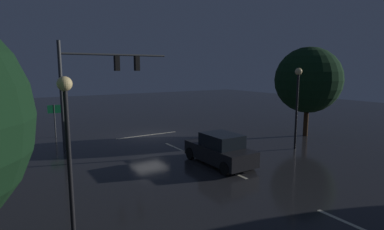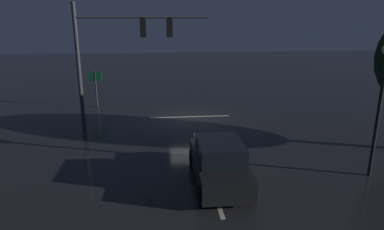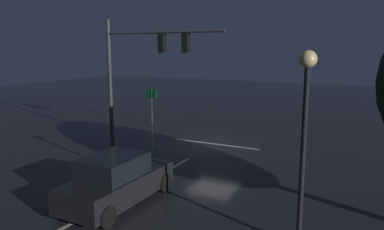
{
  "view_description": "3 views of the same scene",
  "coord_description": "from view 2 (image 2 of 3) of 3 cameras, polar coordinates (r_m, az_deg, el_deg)",
  "views": [
    {
      "loc": [
        9.53,
        21.35,
        5.09
      ],
      "look_at": [
        -0.59,
        5.32,
        2.25
      ],
      "focal_mm": 28.7,
      "sensor_mm": 36.0,
      "label": 1
    },
    {
      "loc": [
        1.9,
        20.29,
        6.1
      ],
      "look_at": [
        0.41,
        5.44,
        1.77
      ],
      "focal_mm": 32.05,
      "sensor_mm": 36.0,
      "label": 2
    },
    {
      "loc": [
        -8.07,
        18.1,
        5.2
      ],
      "look_at": [
        -0.23,
        2.98,
        2.16
      ],
      "focal_mm": 35.01,
      "sensor_mm": 36.0,
      "label": 3
    }
  ],
  "objects": [
    {
      "name": "street_lamp_left_kerb",
      "position": [
        14.5,
        29.14,
        4.21
      ],
      "size": [
        0.44,
        0.44,
        5.16
      ],
      "color": "black",
      "rests_on": "ground_plane"
    },
    {
      "name": "lane_dash_far",
      "position": [
        17.49,
        0.87,
        -4.23
      ],
      "size": [
        0.16,
        2.2,
        0.01
      ],
      "primitive_type": "cube",
      "rotation": [
        0.0,
        0.0,
        1.57
      ],
      "color": "beige",
      "rests_on": "ground_plane"
    },
    {
      "name": "stop_bar",
      "position": [
        21.53,
        -0.43,
        -0.29
      ],
      "size": [
        5.0,
        0.16,
        0.01
      ],
      "primitive_type": "cube",
      "color": "beige",
      "rests_on": "ground_plane"
    },
    {
      "name": "car_approaching",
      "position": [
        13.01,
        4.5,
        -7.93
      ],
      "size": [
        1.91,
        4.37,
        1.7
      ],
      "color": "black",
      "rests_on": "ground_plane"
    },
    {
      "name": "ground_plane",
      "position": [
        21.27,
        -0.36,
        -0.5
      ],
      "size": [
        80.0,
        80.0,
        0.0
      ],
      "primitive_type": "plane",
      "color": "#232326"
    },
    {
      "name": "lane_dash_mid",
      "position": [
        12.11,
        4.22,
        -14.1
      ],
      "size": [
        0.16,
        2.2,
        0.01
      ],
      "primitive_type": "cube",
      "rotation": [
        0.0,
        0.0,
        1.57
      ],
      "color": "beige",
      "rests_on": "ground_plane"
    },
    {
      "name": "route_sign",
      "position": [
        24.31,
        -15.76,
        5.37
      ],
      "size": [
        0.9,
        0.17,
        2.5
      ],
      "color": "#383A3D",
      "rests_on": "ground_plane"
    },
    {
      "name": "traffic_signal_assembly",
      "position": [
        19.53,
        -11.99,
        11.64
      ],
      "size": [
        7.3,
        0.47,
        6.83
      ],
      "color": "#383A3D",
      "rests_on": "ground_plane"
    }
  ]
}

